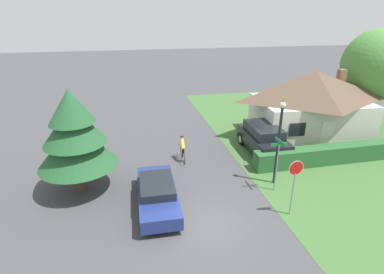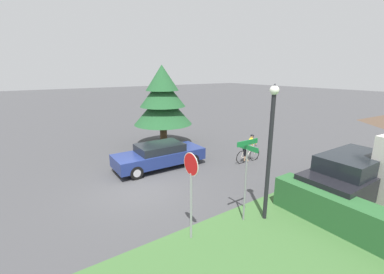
# 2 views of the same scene
# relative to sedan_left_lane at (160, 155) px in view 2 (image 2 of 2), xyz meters

# --- Properties ---
(ground_plane) EXTENTS (140.00, 140.00, 0.00)m
(ground_plane) POSITION_rel_sedan_left_lane_xyz_m (1.83, -1.86, -0.67)
(ground_plane) COLOR #424244
(sedan_left_lane) EXTENTS (1.90, 4.77, 1.29)m
(sedan_left_lane) POSITION_rel_sedan_left_lane_xyz_m (0.00, 0.00, 0.00)
(sedan_left_lane) COLOR navy
(sedan_left_lane) RESTS_ON ground
(cyclist) EXTENTS (0.44, 1.74, 1.58)m
(cyclist) POSITION_rel_sedan_left_lane_xyz_m (2.06, 4.47, 0.07)
(cyclist) COLOR black
(cyclist) RESTS_ON ground
(parked_suv_right) EXTENTS (2.08, 4.50, 1.90)m
(parked_suv_right) POSITION_rel_sedan_left_lane_xyz_m (7.42, 4.49, 0.33)
(parked_suv_right) COLOR black
(parked_suv_right) RESTS_ON ground
(stop_sign) EXTENTS (0.69, 0.07, 2.75)m
(stop_sign) POSITION_rel_sedan_left_lane_xyz_m (5.84, -1.98, 1.26)
(stop_sign) COLOR gray
(stop_sign) RESTS_ON ground
(street_lamp) EXTENTS (0.29, 0.29, 4.62)m
(street_lamp) POSITION_rel_sedan_left_lane_xyz_m (6.40, 0.73, 2.08)
(street_lamp) COLOR black
(street_lamp) RESTS_ON ground
(street_name_sign) EXTENTS (0.90, 0.90, 2.86)m
(street_name_sign) POSITION_rel_sedan_left_lane_xyz_m (6.07, 0.04, 1.29)
(street_name_sign) COLOR gray
(street_name_sign) RESTS_ON ground
(conifer_tall_near) EXTENTS (3.88, 3.88, 5.36)m
(conifer_tall_near) POSITION_rel_sedan_left_lane_xyz_m (-3.68, 2.24, 2.46)
(conifer_tall_near) COLOR #4C3823
(conifer_tall_near) RESTS_ON ground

